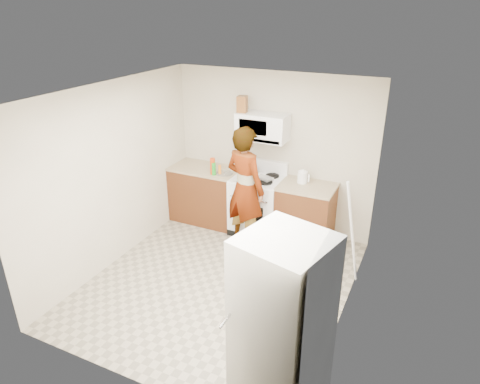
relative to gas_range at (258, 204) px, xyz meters
The scene contains 20 objects.
floor 1.56m from the gas_range, 86.14° to the right, with size 3.60×3.60×0.00m, color gray.
back_wall 0.83m from the gas_range, 72.00° to the left, with size 3.20×0.02×2.50m, color beige.
right_wall 2.37m from the gas_range, 41.25° to the right, with size 0.02×3.60×2.50m, color beige.
cabinet_left 0.94m from the gas_range, behind, with size 1.12×0.62×0.90m, color #592E15.
counter_left 1.03m from the gas_range, behind, with size 1.14×0.64×0.04m, color #9A8E68.
cabinet_right 0.78m from the gas_range, ahead, with size 0.80×0.62×0.90m, color #592E15.
counter_right 0.89m from the gas_range, ahead, with size 0.82×0.64×0.04m, color #9A8E68.
gas_range is the anchor object (origin of this frame).
microwave 1.22m from the gas_range, 90.00° to the left, with size 0.76×0.38×0.40m, color white.
person 0.64m from the gas_range, 91.56° to the right, with size 0.68×0.44×1.85m, color tan.
fridge 3.19m from the gas_range, 63.24° to the right, with size 0.70×0.70×1.70m, color silver.
kettle 0.87m from the gas_range, ahead, with size 0.15×0.15×0.18m, color white.
jug 1.57m from the gas_range, 166.98° to the left, with size 0.14×0.14×0.24m, color brown.
saucepan 0.56m from the gas_range, 153.30° to the left, with size 0.22×0.22×0.12m, color silver.
tray 0.49m from the gas_range, 25.74° to the right, with size 0.25×0.16×0.05m, color white.
bottle_spray 0.93m from the gas_range, 165.74° to the right, with size 0.08×0.08×0.26m, color #C0390E.
bottle_hot_sauce 0.81m from the gas_range, 168.42° to the right, with size 0.05×0.05×0.15m, color orange.
bottle_green_cap 0.89m from the gas_range, 163.60° to the right, with size 0.06×0.06×0.20m, color #1A9320.
pot_lid 0.72m from the gas_range, behind, with size 0.28×0.28×0.01m, color silver.
broom 1.81m from the gas_range, 25.69° to the right, with size 0.03×0.03×1.48m, color silver.
Camera 1 is at (2.24, -4.14, 3.40)m, focal length 32.00 mm.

